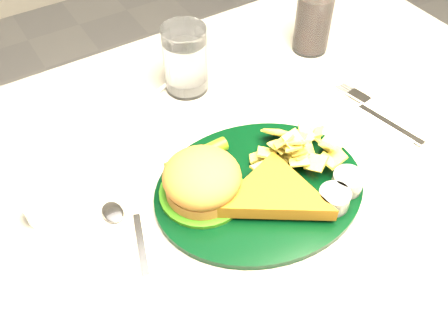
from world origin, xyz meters
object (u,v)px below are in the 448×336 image
Objects in this scene: water_glass at (185,59)px; cola_glass at (313,20)px; fork_napkin at (386,121)px; table at (231,291)px; dinner_plate at (261,174)px.

water_glass is 0.97× the size of cola_glass.
cola_glass is 0.25m from fork_napkin.
table is 9.89× the size of water_glass.
water_glass is at bearing 93.12° from dinner_plate.
cola_glass is at bearing 73.07° from fork_napkin.
water_glass is 0.26m from cola_glass.
dinner_plate is 0.26m from fork_napkin.
cola_glass reaches higher than table.
dinner_plate is at bearing 171.07° from fork_napkin.
table is at bearing -147.06° from cola_glass.
fork_napkin is (0.26, 0.01, -0.03)m from dinner_plate.
table is 3.80× the size of dinner_plate.
table is at bearing 113.39° from dinner_plate.
table is 0.49m from water_glass.
water_glass is at bearing 79.64° from table.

